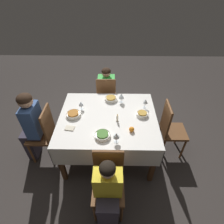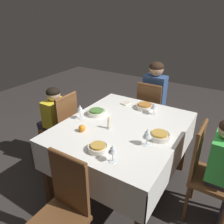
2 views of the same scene
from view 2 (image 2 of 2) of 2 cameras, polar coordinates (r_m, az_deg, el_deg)
ground_plane at (r=2.67m, az=2.51°, el=-18.08°), size 8.00×8.00×0.00m
dining_table at (r=2.25m, az=2.84°, el=-5.49°), size 1.38×1.15×0.78m
chair_west at (r=3.12m, az=9.97°, el=0.20°), size 0.37×0.36×0.96m
chair_south at (r=2.76m, az=-12.77°, el=-3.66°), size 0.36×0.37×0.96m
chair_north at (r=2.19m, az=23.32°, el=-13.86°), size 0.36×0.37×0.96m
chair_east at (r=1.76m, az=-12.84°, el=-23.77°), size 0.37×0.36×0.96m
person_adult_denim at (r=3.18m, az=11.21°, el=3.73°), size 0.34×0.30×1.21m
person_child_yellow at (r=2.85m, az=-15.17°, el=-2.24°), size 0.30×0.33×1.01m
bowl_west at (r=2.58m, az=8.51°, el=1.54°), size 0.21×0.21×0.06m
wine_glass_west at (r=2.43m, az=10.98°, el=1.47°), size 0.07×0.07×0.13m
bowl_south at (r=2.41m, az=-4.13°, el=-0.03°), size 0.20×0.20×0.06m
wine_glass_south at (r=2.30m, az=-8.36°, el=0.80°), size 0.08×0.08×0.16m
bowl_north at (r=2.03m, az=12.25°, el=-5.98°), size 0.20×0.20×0.06m
wine_glass_north at (r=1.87m, az=9.24°, el=-5.56°), size 0.08×0.08×0.16m
bowl_east at (r=1.83m, az=-3.72°, el=-9.24°), size 0.17×0.17×0.06m
wine_glass_east at (r=1.66m, az=0.20°, el=-9.75°), size 0.07×0.07×0.15m
candle_centerpiece at (r=2.12m, az=-0.86°, el=-3.20°), size 0.05×0.05×0.13m
orange_fruit at (r=2.10m, az=-7.85°, el=-4.21°), size 0.07×0.07×0.07m
napkin_red_folded at (r=2.69m, az=3.63°, el=2.33°), size 0.13×0.10×0.01m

